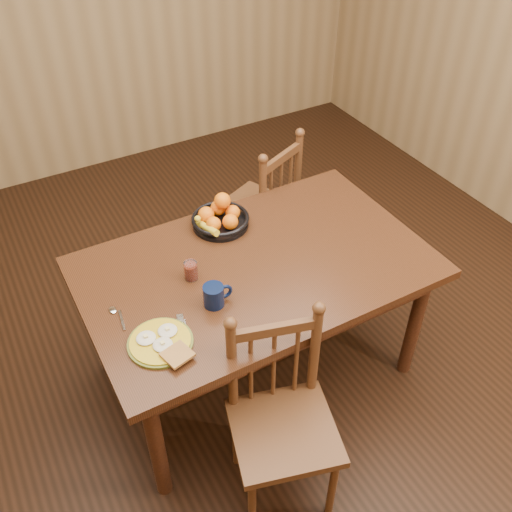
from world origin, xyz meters
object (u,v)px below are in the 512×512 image
breakfast_plate (161,342)px  coffee_mug (215,295)px  chair_far (260,209)px  chair_near (282,421)px  fruit_bowl (220,218)px  dining_table (256,278)px

breakfast_plate → coffee_mug: 0.31m
chair_far → breakfast_plate: chair_far is taller
chair_near → fruit_bowl: chair_near is taller
dining_table → breakfast_plate: 0.62m
chair_far → fruit_bowl: 0.67m
chair_far → coffee_mug: 1.17m
dining_table → coffee_mug: bearing=-153.6°
chair_near → chair_far: bearing=79.7°
chair_near → coffee_mug: chair_near is taller
chair_near → dining_table: bearing=86.0°
chair_far → chair_near: 1.48m
chair_far → fruit_bowl: size_ratio=3.26×
chair_near → fruit_bowl: (0.21, 0.96, 0.34)m
chair_far → coffee_mug: size_ratio=7.08×
chair_far → coffee_mug: chair_far is taller
coffee_mug → fruit_bowl: fruit_bowl is taller
dining_table → chair_far: (0.43, 0.72, -0.20)m
chair_near → coffee_mug: size_ratio=6.97×
coffee_mug → breakfast_plate: bearing=-160.9°
dining_table → coffee_mug: 0.34m
breakfast_plate → coffee_mug: size_ratio=2.23×
chair_far → breakfast_plate: bearing=19.8°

